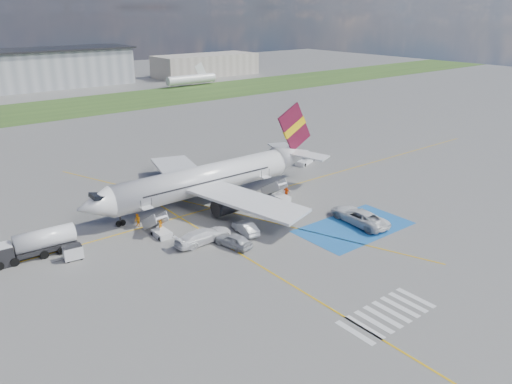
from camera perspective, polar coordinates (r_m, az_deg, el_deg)
ground at (r=57.91m, az=1.60°, el=-5.33°), size 400.00×400.00×0.00m
grass_strip at (r=141.20m, az=-24.36°, el=8.34°), size 400.00×30.00×0.01m
taxiway_line_main at (r=66.72m, az=-5.05°, el=-1.81°), size 120.00×0.20×0.01m
taxiway_line_cross at (r=48.42m, az=4.75°, el=-10.92°), size 0.20×60.00×0.01m
taxiway_line_diag at (r=66.72m, az=-5.05°, el=-1.81°), size 20.71×56.45×0.01m
staging_box at (r=61.86m, az=11.14°, el=-3.98°), size 14.00×8.00×0.01m
crosswalk at (r=46.11m, az=14.75°, el=-13.36°), size 9.00×4.00×0.01m
terminal_centre at (r=183.86m, az=-21.94°, el=12.98°), size 48.00×18.00×12.00m
terminal_east at (r=201.07m, az=-5.76°, el=14.24°), size 40.00×16.00×8.00m
airliner at (r=67.88m, az=-5.02°, el=1.64°), size 36.81×32.95×11.92m
airstairs_fwd at (r=59.49m, az=-10.93°, el=-4.33°), size 1.90×5.20×3.60m
airstairs_aft at (r=69.13m, az=2.67°, el=-0.39°), size 1.90×5.20×3.60m
fuel_tanker at (r=58.37m, az=-23.93°, el=-5.68°), size 8.56×2.88×2.88m
gpu_cart at (r=56.40m, az=-20.17°, el=-6.59°), size 2.08×1.48×1.61m
belt_loader at (r=85.91m, az=5.67°, el=3.55°), size 5.34×3.37×1.55m
car_silver_a at (r=55.74m, az=-2.60°, el=-5.53°), size 2.80×4.84×1.55m
car_silver_b at (r=58.86m, az=-1.20°, el=-4.13°), size 1.99×4.41×1.40m
van_white_a at (r=62.75m, az=11.70°, el=-2.48°), size 3.50×6.60×2.38m
van_white_b at (r=56.92m, az=-6.03°, el=-4.75°), size 5.47×2.45×2.10m
crew_fwd at (r=60.11m, az=-10.86°, el=-3.74°), size 0.80×0.76×1.84m
crew_nose at (r=62.28m, az=-13.39°, el=-3.16°), size 0.78×0.92×1.65m
crew_aft at (r=69.40m, az=3.51°, el=-0.03°), size 0.66×1.19×1.92m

